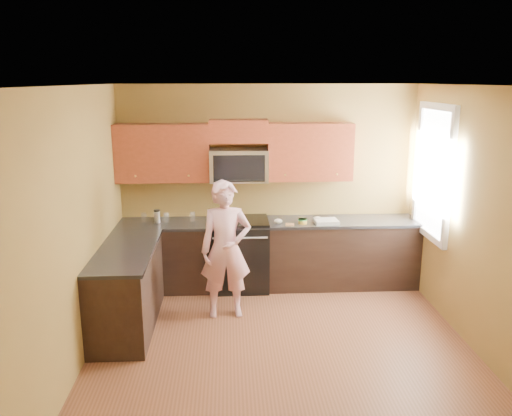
{
  "coord_description": "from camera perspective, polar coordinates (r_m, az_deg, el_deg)",
  "views": [
    {
      "loc": [
        -0.54,
        -4.92,
        2.75
      ],
      "look_at": [
        -0.2,
        1.3,
        1.2
      ],
      "focal_mm": 36.24,
      "sensor_mm": 36.0,
      "label": 1
    }
  ],
  "objects": [
    {
      "name": "countertop_left",
      "position": [
        5.94,
        -14.19,
        -4.64
      ],
      "size": [
        0.62,
        1.6,
        0.04
      ],
      "primitive_type": "cube",
      "color": "black",
      "rests_on": "cabinet_left_run"
    },
    {
      "name": "wall_right",
      "position": [
        5.71,
        23.4,
        -1.4
      ],
      "size": [
        0.0,
        4.0,
        4.0
      ],
      "primitive_type": "plane",
      "rotation": [
        1.57,
        0.0,
        -1.57
      ],
      "color": "olive",
      "rests_on": "ground"
    },
    {
      "name": "wall_left",
      "position": [
        5.32,
        -18.95,
        -2.07
      ],
      "size": [
        0.0,
        4.0,
        4.0
      ],
      "primitive_type": "plane",
      "rotation": [
        1.57,
        0.0,
        1.57
      ],
      "color": "olive",
      "rests_on": "ground"
    },
    {
      "name": "toast_slice",
      "position": [
        6.7,
        3.76,
        -1.84
      ],
      "size": [
        0.12,
        0.12,
        0.01
      ],
      "primitive_type": "cube",
      "rotation": [
        0.0,
        0.0,
        -0.12
      ],
      "color": "#B27F47",
      "rests_on": "countertop_back"
    },
    {
      "name": "butter_tub",
      "position": [
        6.78,
        5.17,
        -1.73
      ],
      "size": [
        0.14,
        0.14,
        0.08
      ],
      "primitive_type": null,
      "rotation": [
        0.0,
        0.0,
        0.19
      ],
      "color": "yellow",
      "rests_on": "countertop_back"
    },
    {
      "name": "floor",
      "position": [
        5.66,
        2.83,
        -15.11
      ],
      "size": [
        4.0,
        4.0,
        0.0
      ],
      "primitive_type": "plane",
      "color": "brown",
      "rests_on": "ground"
    },
    {
      "name": "glass_a",
      "position": [
        6.99,
        -12.26,
        -1.03
      ],
      "size": [
        0.07,
        0.07,
        0.12
      ],
      "primitive_type": "cylinder",
      "rotation": [
        0.0,
        0.0,
        0.03
      ],
      "color": "silver",
      "rests_on": "countertop_back"
    },
    {
      "name": "napkin_b",
      "position": [
        6.9,
        6.82,
        -1.23
      ],
      "size": [
        0.14,
        0.15,
        0.07
      ],
      "primitive_type": "ellipsoid",
      "rotation": [
        0.0,
        0.0,
        0.18
      ],
      "color": "silver",
      "rests_on": "countertop_back"
    },
    {
      "name": "frying_pan",
      "position": [
        6.64,
        -2.56,
        -1.76
      ],
      "size": [
        0.3,
        0.51,
        0.07
      ],
      "primitive_type": null,
      "rotation": [
        0.0,
        0.0,
        -0.02
      ],
      "color": "black",
      "rests_on": "stove"
    },
    {
      "name": "glass_b",
      "position": [
        6.93,
        -9.86,
        -1.03
      ],
      "size": [
        0.09,
        0.09,
        0.12
      ],
      "primitive_type": "cylinder",
      "rotation": [
        0.0,
        0.0,
        0.29
      ],
      "color": "silver",
      "rests_on": "countertop_back"
    },
    {
      "name": "upper_cab_right",
      "position": [
        6.96,
        5.86,
        3.14
      ],
      "size": [
        1.12,
        0.33,
        0.75
      ],
      "primitive_type": null,
      "color": "maroon",
      "rests_on": "wall_back"
    },
    {
      "name": "dish_towel",
      "position": [
        6.83,
        7.75,
        -1.48
      ],
      "size": [
        0.31,
        0.26,
        0.05
      ],
      "primitive_type": "cube",
      "rotation": [
        0.0,
        0.0,
        0.06
      ],
      "color": "white",
      "rests_on": "countertop_back"
    },
    {
      "name": "cabinet_back_run",
      "position": [
        7.03,
        1.46,
        -5.21
      ],
      "size": [
        4.0,
        0.6,
        0.88
      ],
      "primitive_type": "cube",
      "color": "black",
      "rests_on": "floor"
    },
    {
      "name": "window",
      "position": [
        6.71,
        19.03,
        3.77
      ],
      "size": [
        0.06,
        1.06,
        1.66
      ],
      "primitive_type": null,
      "color": "white",
      "rests_on": "wall_right"
    },
    {
      "name": "upper_cab_over_mw",
      "position": [
        6.79,
        -1.95,
        8.47
      ],
      "size": [
        0.76,
        0.33,
        0.3
      ],
      "primitive_type": "cube",
      "color": "maroon",
      "rests_on": "wall_back"
    },
    {
      "name": "microwave",
      "position": [
        6.85,
        -1.9,
        3.02
      ],
      "size": [
        0.76,
        0.4,
        0.42
      ],
      "primitive_type": null,
      "color": "silver",
      "rests_on": "wall_back"
    },
    {
      "name": "stove",
      "position": [
        6.98,
        -1.81,
        -5.06
      ],
      "size": [
        0.76,
        0.65,
        0.95
      ],
      "primitive_type": null,
      "color": "black",
      "rests_on": "floor"
    },
    {
      "name": "countertop_back",
      "position": [
        6.89,
        1.49,
        -1.62
      ],
      "size": [
        4.0,
        0.62,
        0.04
      ],
      "primitive_type": "cube",
      "color": "black",
      "rests_on": "cabinet_back_run"
    },
    {
      "name": "travel_mug",
      "position": [
        6.93,
        -10.83,
        -1.6
      ],
      "size": [
        0.1,
        0.1,
        0.18
      ],
      "primitive_type": null,
      "rotation": [
        0.0,
        0.0,
        0.19
      ],
      "color": "silver",
      "rests_on": "countertop_back"
    },
    {
      "name": "cabinet_left_run",
      "position": [
        6.1,
        -14.02,
        -8.74
      ],
      "size": [
        0.6,
        1.6,
        0.88
      ],
      "primitive_type": "cube",
      "color": "black",
      "rests_on": "floor"
    },
    {
      "name": "glass_c",
      "position": [
        6.92,
        -7.01,
        -0.94
      ],
      "size": [
        0.08,
        0.08,
        0.12
      ],
      "primitive_type": "cylinder",
      "rotation": [
        0.0,
        0.0,
        -0.08
      ],
      "color": "silver",
      "rests_on": "countertop_back"
    },
    {
      "name": "woman",
      "position": [
        6.07,
        -3.35,
        -4.6
      ],
      "size": [
        0.62,
        0.43,
        1.64
      ],
      "primitive_type": "imported",
      "rotation": [
        0.0,
        0.0,
        0.07
      ],
      "color": "pink",
      "rests_on": "floor"
    },
    {
      "name": "wall_back",
      "position": [
        7.08,
        1.31,
        2.57
      ],
      "size": [
        4.0,
        0.0,
        4.0
      ],
      "primitive_type": "plane",
      "rotation": [
        1.57,
        0.0,
        0.0
      ],
      "color": "olive",
      "rests_on": "ground"
    },
    {
      "name": "napkin_a",
      "position": [
        6.77,
        2.47,
        -1.47
      ],
      "size": [
        0.12,
        0.13,
        0.06
      ],
      "primitive_type": "ellipsoid",
      "rotation": [
        0.0,
        0.0,
        0.07
      ],
      "color": "silver",
      "rests_on": "countertop_back"
    },
    {
      "name": "ceiling",
      "position": [
        4.95,
        3.22,
        13.37
      ],
      "size": [
        4.0,
        4.0,
        0.0
      ],
      "primitive_type": "plane",
      "rotation": [
        3.14,
        0.0,
        0.0
      ],
      "color": "white",
      "rests_on": "ground"
    },
    {
      "name": "upper_cab_left",
      "position": [
        6.93,
        -10.13,
        2.95
      ],
      "size": [
        1.22,
        0.33,
        0.75
      ],
      "primitive_type": null,
      "color": "maroon",
      "rests_on": "wall_back"
    },
    {
      "name": "wall_front",
      "position": [
        3.28,
        6.75,
        -11.4
      ],
      "size": [
        4.0,
        0.0,
        4.0
      ],
      "primitive_type": "plane",
      "rotation": [
        -1.57,
        0.0,
        0.0
      ],
      "color": "olive",
      "rests_on": "ground"
    }
  ]
}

